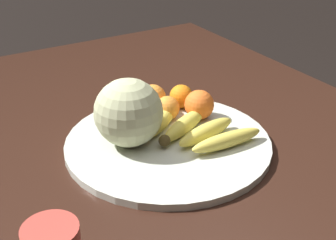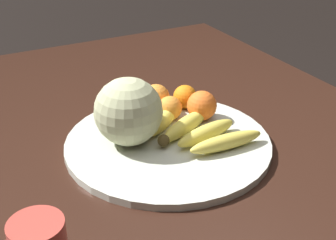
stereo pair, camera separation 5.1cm
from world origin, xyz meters
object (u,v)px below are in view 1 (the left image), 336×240
melon (128,113)px  fruit_bowl (168,143)px  banana_bunch (183,126)px  kitchen_table (188,185)px  orange_mid_center (199,105)px  orange_back_left (167,108)px  orange_front_right (181,96)px  produce_tag (151,118)px  orange_front_left (153,98)px

melon → fruit_bowl: bearing=-113.4°
melon → banana_bunch: melon is taller
banana_bunch → fruit_bowl: bearing=166.2°
kitchen_table → banana_bunch: (0.06, -0.02, 0.12)m
orange_mid_center → kitchen_table: bearing=136.8°
kitchen_table → orange_back_left: size_ratio=28.29×
kitchen_table → orange_front_right: bearing=-27.4°
fruit_bowl → orange_mid_center: bearing=-66.5°
orange_mid_center → produce_tag: (0.06, 0.10, -0.03)m
orange_back_left → banana_bunch: bearing=176.8°
orange_front_left → orange_mid_center: size_ratio=0.92×
melon → orange_front_right: 0.21m
melon → orange_front_left: melon is taller
produce_tag → banana_bunch: bearing=163.7°
fruit_bowl → orange_front_left: size_ratio=6.92×
orange_mid_center → orange_back_left: 0.08m
melon → orange_front_left: 0.17m
fruit_bowl → produce_tag: bearing=-8.9°
orange_front_right → orange_mid_center: orange_mid_center is taller
banana_bunch → orange_front_left: size_ratio=4.48×
banana_bunch → produce_tag: banana_bunch is taller
kitchen_table → produce_tag: size_ratio=20.06×
fruit_bowl → orange_front_right: (0.12, -0.11, 0.04)m
kitchen_table → orange_front_left: orange_front_left is taller
orange_front_left → orange_back_left: (-0.06, -0.01, -0.00)m
orange_front_left → kitchen_table: bearing=173.8°
produce_tag → orange_mid_center: bearing=-152.8°
orange_front_left → banana_bunch: bearing=-179.5°
banana_bunch → orange_front_right: orange_front_right is taller
orange_front_right → orange_mid_center: 0.07m
melon → orange_front_right: melon is taller
produce_tag → orange_front_right: bearing=-114.2°
fruit_bowl → orange_back_left: bearing=-30.3°
fruit_bowl → orange_back_left: 0.11m
orange_mid_center → banana_bunch: bearing=119.9°
melon → orange_back_left: (0.05, -0.13, -0.04)m
orange_back_left → produce_tag: orange_back_left is taller
banana_bunch → orange_back_left: (0.08, -0.00, 0.01)m
orange_front_right → produce_tag: bearing=98.1°
banana_bunch → produce_tag: (0.10, 0.03, -0.02)m
orange_back_left → produce_tag: (0.02, 0.03, -0.03)m
fruit_bowl → melon: (0.03, 0.08, 0.08)m
orange_mid_center → orange_back_left: size_ratio=1.22×
fruit_bowl → banana_bunch: (0.01, -0.05, 0.03)m
fruit_bowl → banana_bunch: 0.05m
banana_bunch → melon: bearing=143.2°
orange_front_right → produce_tag: 0.10m
orange_mid_center → orange_front_left: bearing=37.2°
melon → orange_front_right: (0.09, -0.19, -0.04)m
banana_bunch → orange_front_left: orange_front_left is taller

